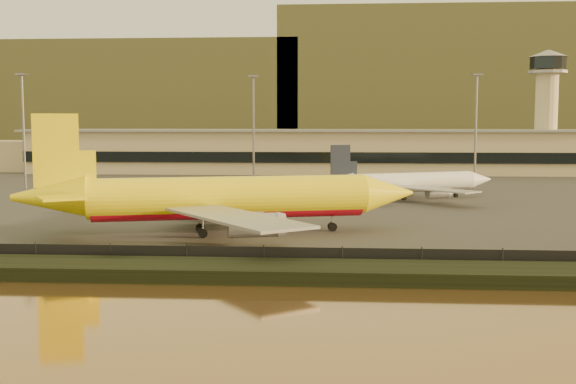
# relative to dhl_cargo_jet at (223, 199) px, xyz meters

# --- Properties ---
(ground) EXTENTS (900.00, 900.00, 0.00)m
(ground) POSITION_rel_dhl_cargo_jet_xyz_m (5.72, -8.70, -4.96)
(ground) COLOR black
(ground) RESTS_ON ground
(embankment) EXTENTS (320.00, 7.00, 1.40)m
(embankment) POSITION_rel_dhl_cargo_jet_xyz_m (5.72, -25.70, -4.26)
(embankment) COLOR black
(embankment) RESTS_ON ground
(tarmac) EXTENTS (320.00, 220.00, 0.20)m
(tarmac) POSITION_rel_dhl_cargo_jet_xyz_m (5.72, 86.30, -4.86)
(tarmac) COLOR #2D2D2D
(tarmac) RESTS_ON ground
(perimeter_fence) EXTENTS (300.00, 0.05, 2.20)m
(perimeter_fence) POSITION_rel_dhl_cargo_jet_xyz_m (5.72, -21.70, -3.66)
(perimeter_fence) COLOR black
(perimeter_fence) RESTS_ON tarmac
(terminal_building) EXTENTS (202.00, 25.00, 12.60)m
(terminal_building) POSITION_rel_dhl_cargo_jet_xyz_m (-8.80, 116.85, 1.29)
(terminal_building) COLOR #C1B186
(terminal_building) RESTS_ON tarmac
(control_tower) EXTENTS (11.20, 11.20, 35.50)m
(control_tower) POSITION_rel_dhl_cargo_jet_xyz_m (75.72, 122.30, 16.70)
(control_tower) COLOR #C1B186
(control_tower) RESTS_ON tarmac
(apron_light_masts) EXTENTS (152.20, 12.20, 25.40)m
(apron_light_masts) POSITION_rel_dhl_cargo_jet_xyz_m (20.72, 66.30, 10.74)
(apron_light_masts) COLOR slate
(apron_light_masts) RESTS_ON tarmac
(distant_hills) EXTENTS (470.00, 160.00, 70.00)m
(distant_hills) POSITION_rel_dhl_cargo_jet_xyz_m (-15.02, 331.30, 26.43)
(distant_hills) COLOR #66663B
(distant_hills) RESTS_ON ground
(dhl_cargo_jet) EXTENTS (52.68, 50.48, 15.94)m
(dhl_cargo_jet) POSITION_rel_dhl_cargo_jet_xyz_m (0.00, 0.00, 0.00)
(dhl_cargo_jet) COLOR yellow
(dhl_cargo_jet) RESTS_ON tarmac
(white_narrowbody_jet) EXTENTS (35.17, 33.24, 10.63)m
(white_narrowbody_jet) POSITION_rel_dhl_cargo_jet_xyz_m (28.97, 45.58, -1.59)
(white_narrowbody_jet) COLOR white
(white_narrowbody_jet) RESTS_ON tarmac
(gse_vehicle_yellow) EXTENTS (4.05, 2.60, 1.68)m
(gse_vehicle_yellow) POSITION_rel_dhl_cargo_jet_xyz_m (10.82, 22.76, -3.92)
(gse_vehicle_yellow) COLOR yellow
(gse_vehicle_yellow) RESTS_ON tarmac
(gse_vehicle_white) EXTENTS (3.84, 1.77, 1.72)m
(gse_vehicle_white) POSITION_rel_dhl_cargo_jet_xyz_m (-22.11, 19.46, -3.90)
(gse_vehicle_white) COLOR white
(gse_vehicle_white) RESTS_ON tarmac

